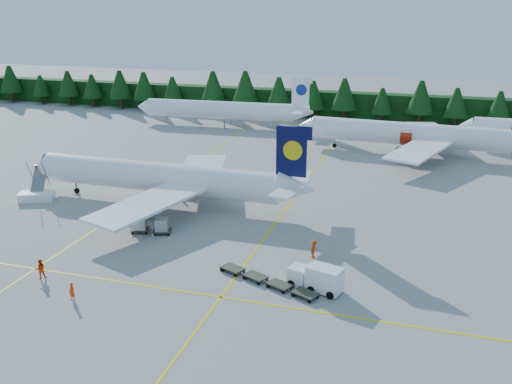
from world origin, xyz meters
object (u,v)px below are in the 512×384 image
(airliner_navy, at_px, (153,177))
(airstairs, at_px, (37,194))
(service_truck, at_px, (315,277))
(airliner_red, at_px, (403,134))

(airliner_navy, xyz_separation_m, airstairs, (-15.67, -3.81, -2.62))
(airliner_navy, bearing_deg, service_truck, -33.64)
(airliner_navy, xyz_separation_m, service_truck, (25.72, -17.93, -2.27))
(airliner_navy, xyz_separation_m, airliner_red, (30.55, 36.57, 0.02))
(service_truck, bearing_deg, airliner_navy, 160.41)
(airliner_navy, distance_m, service_truck, 31.44)
(airstairs, xyz_separation_m, service_truck, (41.40, -14.13, 0.35))
(service_truck, bearing_deg, airliner_red, 100.23)
(airliner_red, bearing_deg, service_truck, -91.48)
(airstairs, bearing_deg, service_truck, -41.11)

